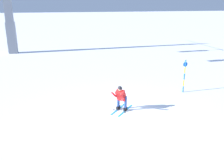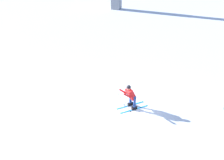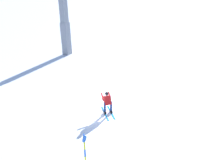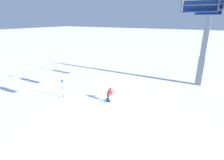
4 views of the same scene
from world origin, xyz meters
The scene contains 7 objects.
ground_plane centered at (0.00, 0.00, 0.00)m, with size 260.00×260.00×0.00m, color white.
skier_carving_main centered at (0.74, -0.28, 0.76)m, with size 1.50×1.44×1.47m.
lift_tower_near centered at (-8.58, 6.83, 4.38)m, with size 0.71×2.77×10.41m.
chairlift_seat_nearest centered at (-4.80, 6.83, 8.30)m, with size 0.61×2.22×2.35m.
chairlift_seat_second centered at (0.24, 6.83, 8.51)m, with size 0.61×2.24×2.12m.
chairlift_seat_middle centered at (3.62, 6.83, 8.31)m, with size 0.61×1.74×2.36m.
trail_marker_pole centered at (2.37, -4.75, 1.09)m, with size 0.07×0.28×2.01m.
Camera 4 is at (14.46, 7.80, 7.67)m, focal length 28.66 mm.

